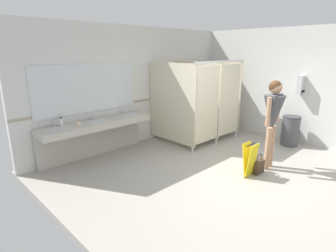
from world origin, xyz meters
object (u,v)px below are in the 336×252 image
object	(u,v)px
paper_towel_dispenser_upper	(301,85)
paper_cup	(79,124)
soap_dispenser	(61,122)
trash_bin	(290,131)
wet_floor_sign	(250,160)
person_standing	(273,114)
handbag	(259,166)

from	to	relation	value
paper_towel_dispenser_upper	paper_cup	xyz separation A→B (m)	(-4.60, 2.40, -0.59)
soap_dispenser	paper_cup	bearing A→B (deg)	-51.53
paper_towel_dispenser_upper	trash_bin	size ratio (longest dim) A/B	0.60
paper_towel_dispenser_upper	wet_floor_sign	world-z (taller)	paper_towel_dispenser_upper
paper_cup	trash_bin	bearing A→B (deg)	-29.25
person_standing	soap_dispenser	xyz separation A→B (m)	(-2.83, 2.95, -0.20)
trash_bin	soap_dispenser	bearing A→B (deg)	149.25
person_standing	handbag	xyz separation A→B (m)	(-0.37, 0.00, -0.97)
trash_bin	wet_floor_sign	bearing A→B (deg)	-174.92
person_standing	paper_cup	xyz separation A→B (m)	(-2.61, 2.67, -0.23)
handbag	paper_cup	distance (m)	3.56
trash_bin	paper_cup	world-z (taller)	paper_cup
trash_bin	person_standing	bearing A→B (deg)	-170.73
handbag	soap_dispenser	world-z (taller)	soap_dispenser
handbag	wet_floor_sign	world-z (taller)	wet_floor_sign
soap_dispenser	trash_bin	bearing A→B (deg)	-30.75
handbag	soap_dispenser	bearing A→B (deg)	129.87
paper_towel_dispenser_upper	paper_cup	bearing A→B (deg)	152.50
handbag	trash_bin	bearing A→B (deg)	7.50
handbag	wet_floor_sign	bearing A→B (deg)	164.76
paper_cup	person_standing	bearing A→B (deg)	-45.65
person_standing	wet_floor_sign	xyz separation A→B (m)	(-0.61, 0.07, -0.78)
paper_cup	soap_dispenser	bearing A→B (deg)	128.47
paper_towel_dispenser_upper	handbag	world-z (taller)	paper_towel_dispenser_upper
paper_towel_dispenser_upper	person_standing	distance (m)	2.04
wet_floor_sign	paper_cup	bearing A→B (deg)	127.52
handbag	paper_towel_dispenser_upper	bearing A→B (deg)	6.47
person_standing	wet_floor_sign	size ratio (longest dim) A/B	2.73
soap_dispenser	wet_floor_sign	world-z (taller)	soap_dispenser
paper_towel_dispenser_upper	soap_dispenser	xyz separation A→B (m)	(-4.83, 2.68, -0.56)
handbag	paper_cup	bearing A→B (deg)	130.01
paper_towel_dispenser_upper	person_standing	xyz separation A→B (m)	(-1.99, -0.27, -0.36)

